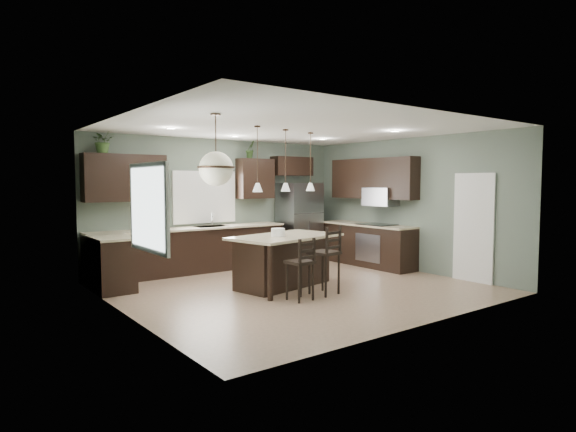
{
  "coord_description": "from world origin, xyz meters",
  "views": [
    {
      "loc": [
        -5.16,
        -6.64,
        1.86
      ],
      "look_at": [
        0.1,
        0.4,
        1.25
      ],
      "focal_mm": 30.0,
      "sensor_mm": 36.0,
      "label": 1
    }
  ],
  "objects_px": {
    "bar_stool_left": "(300,269)",
    "plant_back_left": "(103,141)",
    "serving_dish": "(278,232)",
    "bar_stool_center": "(324,260)",
    "kitchen_island": "(286,261)",
    "refrigerator": "(299,222)"
  },
  "relations": [
    {
      "from": "bar_stool_left",
      "to": "refrigerator",
      "type": "bearing_deg",
      "value": 49.08
    },
    {
      "from": "kitchen_island",
      "to": "bar_stool_left",
      "type": "distance_m",
      "value": 1.03
    },
    {
      "from": "refrigerator",
      "to": "kitchen_island",
      "type": "height_order",
      "value": "refrigerator"
    },
    {
      "from": "bar_stool_center",
      "to": "plant_back_left",
      "type": "relative_size",
      "value": 2.53
    },
    {
      "from": "bar_stool_left",
      "to": "plant_back_left",
      "type": "relative_size",
      "value": 2.21
    },
    {
      "from": "bar_stool_left",
      "to": "plant_back_left",
      "type": "height_order",
      "value": "plant_back_left"
    },
    {
      "from": "serving_dish",
      "to": "bar_stool_left",
      "type": "bearing_deg",
      "value": -103.65
    },
    {
      "from": "serving_dish",
      "to": "bar_stool_center",
      "type": "distance_m",
      "value": 0.98
    },
    {
      "from": "serving_dish",
      "to": "plant_back_left",
      "type": "distance_m",
      "value": 3.67
    },
    {
      "from": "serving_dish",
      "to": "bar_stool_center",
      "type": "height_order",
      "value": "bar_stool_center"
    },
    {
      "from": "bar_stool_left",
      "to": "serving_dish",
      "type": "bearing_deg",
      "value": 73.4
    },
    {
      "from": "refrigerator",
      "to": "serving_dish",
      "type": "distance_m",
      "value": 3.09
    },
    {
      "from": "bar_stool_center",
      "to": "bar_stool_left",
      "type": "bearing_deg",
      "value": 178.4
    },
    {
      "from": "bar_stool_left",
      "to": "plant_back_left",
      "type": "xyz_separation_m",
      "value": [
        -2.03,
        3.29,
        2.12
      ]
    },
    {
      "from": "kitchen_island",
      "to": "bar_stool_center",
      "type": "relative_size",
      "value": 1.73
    },
    {
      "from": "bar_stool_left",
      "to": "plant_back_left",
      "type": "bearing_deg",
      "value": 118.71
    },
    {
      "from": "refrigerator",
      "to": "serving_dish",
      "type": "height_order",
      "value": "refrigerator"
    },
    {
      "from": "refrigerator",
      "to": "plant_back_left",
      "type": "relative_size",
      "value": 4.08
    },
    {
      "from": "refrigerator",
      "to": "bar_stool_left",
      "type": "relative_size",
      "value": 1.84
    },
    {
      "from": "kitchen_island",
      "to": "plant_back_left",
      "type": "height_order",
      "value": "plant_back_left"
    },
    {
      "from": "bar_stool_left",
      "to": "bar_stool_center",
      "type": "xyz_separation_m",
      "value": [
        0.58,
        0.08,
        0.07
      ]
    },
    {
      "from": "bar_stool_center",
      "to": "plant_back_left",
      "type": "height_order",
      "value": "plant_back_left"
    }
  ]
}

